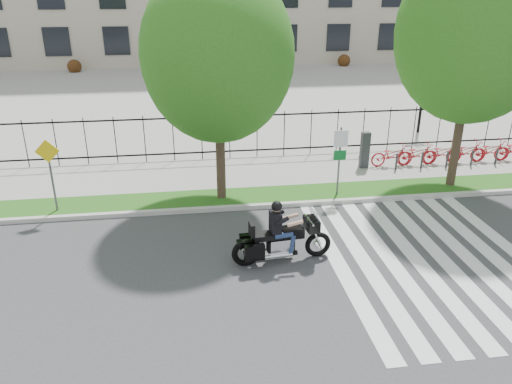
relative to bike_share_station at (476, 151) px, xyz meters
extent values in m
plane|color=#39393B|center=(-10.36, -7.20, -0.62)|extent=(120.00, 120.00, 0.00)
cube|color=#B6B4AB|center=(-10.36, -3.10, -0.55)|extent=(60.00, 0.20, 0.15)
cube|color=#195515|center=(-10.36, -2.25, -0.55)|extent=(60.00, 1.50, 0.15)
cube|color=gray|center=(-10.36, 0.25, -0.55)|extent=(60.00, 3.50, 0.15)
cube|color=gray|center=(-10.36, 17.80, -0.57)|extent=(80.00, 34.00, 0.10)
cylinder|color=black|center=(-0.36, 4.80, 1.38)|extent=(0.14, 0.14, 4.00)
cylinder|color=black|center=(-0.36, 4.80, 3.28)|extent=(0.06, 0.70, 0.70)
sphere|color=white|center=(-0.71, 4.80, 3.38)|extent=(0.36, 0.36, 0.36)
sphere|color=white|center=(-0.01, 4.80, 3.38)|extent=(0.36, 0.36, 0.36)
cylinder|color=#3D2B21|center=(-11.06, -2.25, 1.26)|extent=(0.32, 0.32, 3.47)
ellipsoid|color=#135212|center=(-11.06, -2.25, 4.49)|extent=(4.97, 4.97, 5.72)
cylinder|color=#3D2B21|center=(-2.31, -2.25, 1.48)|extent=(0.32, 0.32, 3.90)
ellipsoid|color=#135212|center=(-2.31, -2.25, 5.03)|extent=(5.35, 5.35, 6.15)
cube|color=#2D2D33|center=(-4.97, 0.00, 0.28)|extent=(0.35, 0.25, 1.50)
imported|color=#B5131D|center=(-3.77, 0.00, 0.00)|extent=(1.79, 0.62, 0.94)
cylinder|color=#2D2D33|center=(-3.77, -0.50, -0.12)|extent=(0.08, 0.08, 0.70)
imported|color=#B5131D|center=(-2.67, 0.00, 0.00)|extent=(1.79, 0.62, 0.94)
cylinder|color=#2D2D33|center=(-2.67, -0.50, -0.12)|extent=(0.08, 0.08, 0.70)
imported|color=#B5131D|center=(-1.57, 0.00, 0.00)|extent=(1.79, 0.62, 0.94)
cylinder|color=#2D2D33|center=(-1.57, -0.50, -0.12)|extent=(0.08, 0.08, 0.70)
imported|color=#B5131D|center=(-0.47, 0.00, 0.00)|extent=(1.79, 0.62, 0.94)
cylinder|color=#2D2D33|center=(-0.47, -0.50, -0.12)|extent=(0.08, 0.08, 0.70)
imported|color=#B5131D|center=(0.63, 0.00, 0.00)|extent=(1.79, 0.62, 0.94)
cylinder|color=#2D2D33|center=(0.63, -0.50, -0.12)|extent=(0.08, 0.08, 0.70)
cylinder|color=#59595B|center=(-6.88, -2.60, 0.78)|extent=(0.07, 0.07, 2.50)
cube|color=white|center=(-6.88, -2.64, 1.63)|extent=(0.50, 0.03, 0.60)
cube|color=#0C6626|center=(-6.88, -2.64, 1.03)|extent=(0.45, 0.03, 0.35)
cylinder|color=#59595B|center=(-16.66, -2.60, 0.73)|extent=(0.07, 0.07, 2.40)
cube|color=yellow|center=(-16.66, -2.64, 1.63)|extent=(0.78, 0.03, 0.78)
torus|color=black|center=(-8.64, -6.57, -0.25)|extent=(0.77, 0.21, 0.76)
torus|color=black|center=(-10.73, -6.76, -0.25)|extent=(0.82, 0.24, 0.81)
cube|color=black|center=(-8.86, -6.59, 0.43)|extent=(0.39, 0.63, 0.33)
cube|color=#26262B|center=(-8.79, -6.58, 0.68)|extent=(0.22, 0.56, 0.34)
cube|color=silver|center=(-9.74, -6.67, -0.13)|extent=(0.69, 0.43, 0.44)
cube|color=black|center=(-9.41, -6.64, 0.24)|extent=(0.64, 0.43, 0.29)
cube|color=black|center=(-10.13, -6.71, 0.22)|extent=(0.81, 0.47, 0.15)
cube|color=black|center=(-10.57, -6.75, 0.46)|extent=(0.14, 0.38, 0.38)
cube|color=black|center=(-10.54, -7.08, -0.07)|extent=(0.57, 0.23, 0.44)
cube|color=black|center=(-10.60, -6.42, -0.07)|extent=(0.57, 0.23, 0.44)
cube|color=black|center=(-9.91, -6.69, 0.61)|extent=(0.30, 0.46, 0.57)
sphere|color=tan|center=(-9.87, -6.68, 1.03)|extent=(0.25, 0.25, 0.25)
sphere|color=black|center=(-9.87, -6.68, 1.08)|extent=(0.30, 0.30, 0.30)
camera|label=1|loc=(-12.15, -18.70, 6.66)|focal=35.00mm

